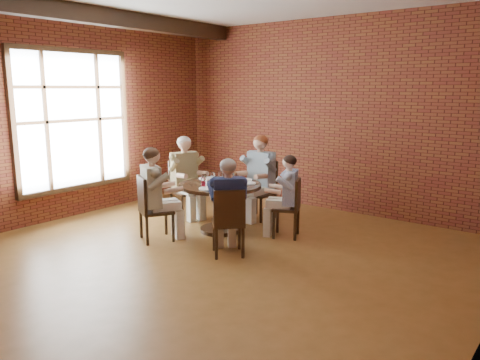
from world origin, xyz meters
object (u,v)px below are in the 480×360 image
Objects in this scene: diner_e at (228,207)px; smartphone at (211,191)px; dining_table at (220,198)px; diner_a at (286,196)px; diner_c at (186,177)px; chair_d at (150,206)px; chair_c at (184,186)px; chair_a at (291,205)px; chair_b at (262,187)px; diner_d at (156,194)px; chair_e at (229,220)px; diner_b at (259,178)px.

diner_e is 0.58m from smartphone.
dining_table is 1.02m from diner_a.
diner_c is 2.02m from diner_e.
chair_d is at bearing -69.87° from diner_a.
chair_c reaches higher than dining_table.
chair_a is 1.16m from chair_b.
chair_c is (-1.13, -0.74, -0.01)m from chair_b.
diner_d is 1.28m from chair_e.
chair_c reaches higher than smartphone.
chair_b is at bearing 88.11° from dining_table.
chair_b is (0.04, 1.06, -0.00)m from dining_table.
diner_d reaches higher than chair_b.
dining_table is at bearing 137.83° from smartphone.
chair_b is (-0.90, 0.66, -0.09)m from diner_a.
diner_a is 0.90× the size of diner_d.
chair_b reaches higher than dining_table.
diner_b reaches higher than chair_a.
chair_e is 0.71× the size of diner_e.
diner_d is 1.48× the size of chair_e.
chair_b is 1.07× the size of chair_e.
chair_c is 2.12m from diner_e.
diner_e reaches higher than chair_b.
diner_d is at bearing -139.03° from diner_c.
smartphone is (0.23, -0.48, 0.23)m from dining_table.
diner_b is at bearing 120.19° from smartphone.
diner_a is 1.99m from chair_d.
diner_a is 1.34× the size of chair_e.
diner_a reaches higher than chair_e.
chair_a is at bearing 71.91° from smartphone.
smartphone is (-0.51, 0.24, 0.11)m from diner_e.
chair_b is 0.20m from diner_b.
chair_b is 2.10m from chair_d.
chair_a is 0.72× the size of diner_a.
diner_b is at bearing 88.11° from dining_table.
chair_a is 6.72× the size of smartphone.
dining_table is at bearing -90.00° from diner_d.
diner_b is 1.83m from diner_e.
chair_d is at bearing -37.62° from chair_e.
diner_b is at bearing -142.16° from chair_a.
smartphone is (0.69, 0.41, 0.07)m from diner_d.
chair_d is at bearing 90.00° from diner_d.
dining_table is 1.09m from chair_d.
smartphone is at bearing -62.22° from diner_a.
diner_e reaches higher than chair_d.
chair_a is 2.10m from chair_c.
diner_b reaches higher than diner_e.
chair_d is at bearing -123.98° from smartphone.
diner_d is at bearing -103.24° from diner_b.
chair_b reaches higher than smartphone.
diner_c is (-1.04, -0.67, -0.02)m from diner_b.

